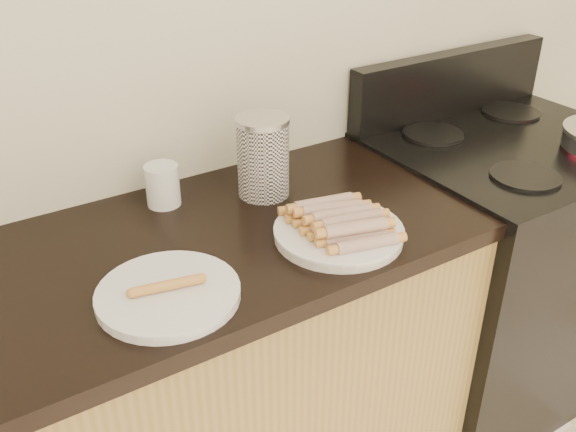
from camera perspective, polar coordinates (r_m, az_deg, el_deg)
wall_back at (r=1.63m, az=-6.13°, el=17.21°), size 4.00×0.04×2.60m
stove at (r=2.20m, az=17.71°, el=-4.72°), size 0.76×0.65×0.91m
stove_panel at (r=2.13m, az=14.24°, el=11.36°), size 0.76×0.06×0.20m
burner_near_left at (r=1.77m, az=20.35°, el=3.33°), size 0.18×0.18×0.01m
burner_far_left at (r=1.97m, az=12.77°, el=7.13°), size 0.18×0.18×0.01m
burner_far_right at (r=2.21m, az=19.20°, el=8.71°), size 0.18×0.18×0.01m
main_plate at (r=1.42m, az=4.52°, el=-1.62°), size 0.34×0.34×0.02m
side_plate at (r=1.26m, az=-10.60°, el=-6.83°), size 0.34×0.34×0.02m
hotdog_pile at (r=1.41m, az=4.57°, el=-0.42°), size 0.14×0.26×0.05m
plain_sausages at (r=1.24m, az=-10.68°, el=-6.08°), size 0.13×0.05×0.02m
canister at (r=1.56m, az=-2.23°, el=5.30°), size 0.13×0.13×0.20m
mug at (r=1.57m, az=-11.09°, el=2.70°), size 0.09×0.09×0.10m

